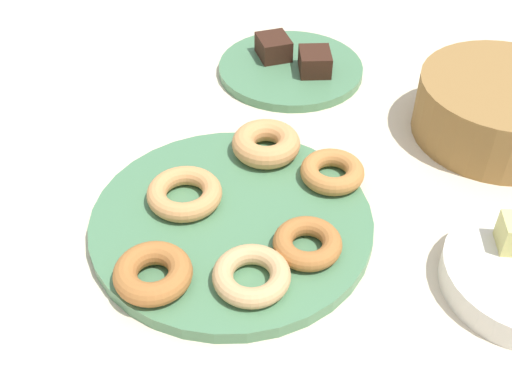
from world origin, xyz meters
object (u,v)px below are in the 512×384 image
at_px(donut_3, 266,144).
at_px(brownie_near, 274,47).
at_px(brownie_far, 315,62).
at_px(donut_1, 153,273).
at_px(cake_plate, 291,69).
at_px(donut_plate, 232,222).
at_px(donut_4, 332,172).
at_px(donut_2, 307,243).
at_px(basket, 501,109).
at_px(donut_0, 185,193).
at_px(donut_5, 252,276).

xyz_separation_m(donut_3, brownie_near, (-0.23, 0.09, -0.00)).
bearing_deg(brownie_far, donut_1, -43.06).
bearing_deg(brownie_near, cake_plate, 26.57).
relative_size(donut_3, brownie_near, 1.64).
bearing_deg(brownie_far, donut_plate, -38.14).
bearing_deg(donut_4, cake_plate, 169.90).
xyz_separation_m(donut_plate, donut_2, (0.08, 0.06, 0.02)).
bearing_deg(brownie_far, basket, 41.20).
distance_m(donut_0, donut_4, 0.18).
height_order(donut_5, basket, basket).
bearing_deg(brownie_near, donut_2, -14.38).
height_order(donut_plate, cake_plate, donut_plate).
relative_size(donut_5, brownie_near, 1.52).
xyz_separation_m(donut_3, basket, (0.04, 0.32, 0.01)).
relative_size(donut_0, cake_plate, 0.40).
bearing_deg(brownie_near, brownie_far, 36.03).
xyz_separation_m(donut_plate, donut_1, (0.07, -0.10, 0.02)).
height_order(donut_4, basket, basket).
bearing_deg(basket, donut_plate, -81.08).
height_order(donut_plate, basket, basket).
distance_m(donut_0, basket, 0.44).
bearing_deg(brownie_far, donut_3, -38.65).
relative_size(donut_1, donut_4, 1.05).
xyz_separation_m(donut_5, brownie_near, (-0.44, 0.18, 0.00)).
height_order(donut_3, cake_plate, donut_3).
height_order(donut_4, donut_5, same).
height_order(donut_3, brownie_far, same).
distance_m(donut_1, brownie_near, 0.49).
xyz_separation_m(donut_plate, cake_plate, (-0.30, 0.19, -0.00)).
xyz_separation_m(donut_0, donut_5, (0.14, 0.04, -0.00)).
bearing_deg(donut_5, donut_4, 131.28).
height_order(donut_0, cake_plate, donut_0).
bearing_deg(donut_2, donut_1, -92.96).
relative_size(donut_plate, donut_1, 3.97).
bearing_deg(donut_1, basket, 104.55).
distance_m(donut_plate, cake_plate, 0.35).
relative_size(donut_plate, donut_2, 4.32).
bearing_deg(donut_5, cake_plate, 154.24).
relative_size(donut_0, brownie_near, 1.65).
bearing_deg(cake_plate, brownie_far, 45.00).
distance_m(donut_2, cake_plate, 0.40).
relative_size(donut_1, brownie_near, 1.53).
xyz_separation_m(donut_plate, donut_5, (0.10, -0.01, 0.02)).
xyz_separation_m(donut_plate, brownie_near, (-0.33, 0.17, 0.02)).
height_order(donut_plate, brownie_far, brownie_far).
xyz_separation_m(donut_3, donut_5, (0.20, -0.08, -0.00)).
bearing_deg(donut_plate, brownie_near, 153.20).
bearing_deg(donut_2, donut_4, 144.44).
height_order(donut_0, brownie_near, brownie_near).
distance_m(donut_2, donut_4, 0.13).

